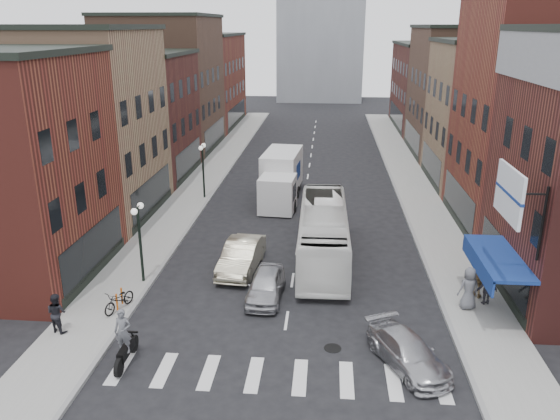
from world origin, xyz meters
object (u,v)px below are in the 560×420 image
(streetlamp_near, at_px, (139,229))
(ped_right_b, at_px, (478,280))
(billboard_sign, at_px, (511,195))
(bike_rack, at_px, (119,299))
(transit_bus, at_px, (323,233))
(curb_car, at_px, (408,352))
(ped_right_c, at_px, (469,288))
(ped_left_solo, at_px, (57,313))
(sedan_left_near, at_px, (266,285))
(sedan_left_far, at_px, (241,256))
(parked_bicycle, at_px, (119,300))
(motorcycle_rider, at_px, (124,339))
(streetlamp_far, at_px, (203,161))
(box_truck, at_px, (281,178))
(ped_right_a, at_px, (487,287))

(streetlamp_near, relative_size, ped_right_b, 2.28)
(billboard_sign, xyz_separation_m, bike_rack, (-16.19, 0.80, -5.58))
(transit_bus, bearing_deg, billboard_sign, -46.77)
(curb_car, distance_m, ped_right_c, 5.57)
(transit_bus, bearing_deg, ped_right_c, -39.76)
(ped_left_solo, distance_m, ped_right_b, 18.68)
(sedan_left_near, height_order, sedan_left_far, sedan_left_far)
(parked_bicycle, height_order, ped_left_solo, ped_left_solo)
(transit_bus, bearing_deg, curb_car, -72.05)
(billboard_sign, bearing_deg, ped_right_b, 87.50)
(sedan_left_far, xyz_separation_m, ped_right_c, (10.79, -3.45, 0.35))
(ped_right_b, bearing_deg, motorcycle_rider, 56.54)
(bike_rack, height_order, sedan_left_far, sedan_left_far)
(sedan_left_far, height_order, curb_car, sedan_left_far)
(streetlamp_far, distance_m, ped_left_solo, 19.13)
(motorcycle_rider, distance_m, ped_right_c, 14.85)
(motorcycle_rider, bearing_deg, curb_car, 4.46)
(ped_left_solo, bearing_deg, sedan_left_near, -134.42)
(box_truck, distance_m, sedan_left_near, 15.16)
(ped_left_solo, xyz_separation_m, ped_right_c, (17.42, 3.48, 0.13))
(ped_right_a, bearing_deg, parked_bicycle, -6.76)
(streetlamp_near, height_order, curb_car, streetlamp_near)
(streetlamp_far, height_order, ped_right_b, streetlamp_far)
(bike_rack, relative_size, curb_car, 0.19)
(sedan_left_near, bearing_deg, ped_right_b, 5.97)
(bike_rack, xyz_separation_m, sedan_left_far, (4.85, 4.70, 0.24))
(box_truck, relative_size, ped_right_c, 4.12)
(ped_left_solo, bearing_deg, streetlamp_far, -75.88)
(box_truck, height_order, ped_left_solo, box_truck)
(curb_car, bearing_deg, sedan_left_near, 114.22)
(bike_rack, xyz_separation_m, ped_right_a, (16.57, 1.78, 0.45))
(bike_rack, xyz_separation_m, ped_left_solo, (-1.78, -2.23, 0.46))
(billboard_sign, distance_m, ped_right_b, 5.98)
(billboard_sign, bearing_deg, sedan_left_near, 165.58)
(parked_bicycle, height_order, ped_right_b, ped_right_b)
(box_truck, bearing_deg, curb_car, -67.17)
(streetlamp_far, bearing_deg, sedan_left_near, -67.33)
(bike_rack, relative_size, ped_right_b, 0.44)
(box_truck, xyz_separation_m, ped_left_solo, (-7.66, -19.04, -0.71))
(streetlamp_far, relative_size, ped_right_c, 2.08)
(bike_rack, bearing_deg, transit_bus, 35.83)
(streetlamp_far, bearing_deg, billboard_sign, -47.59)
(streetlamp_far, distance_m, sedan_left_far, 13.04)
(transit_bus, xyz_separation_m, sedan_left_far, (-4.24, -1.86, -0.72))
(ped_right_a, bearing_deg, streetlamp_far, -56.13)
(transit_bus, bearing_deg, bike_rack, -144.93)
(bike_rack, bearing_deg, ped_left_solo, -128.61)
(streetlamp_near, height_order, bike_rack, streetlamp_near)
(billboard_sign, xyz_separation_m, box_truck, (-10.31, 17.61, -4.42))
(transit_bus, xyz_separation_m, curb_car, (3.32, -9.81, -0.90))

